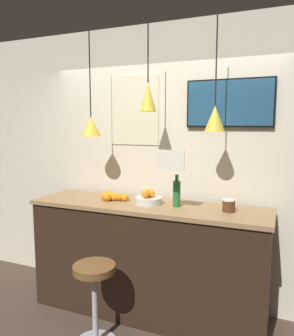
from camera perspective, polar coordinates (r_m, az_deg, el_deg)
back_wall at (r=3.50m, az=2.66°, el=0.57°), size 8.00×0.06×2.90m
service_counter at (r=3.35m, az=-0.00°, el=-15.58°), size 2.32×0.62×1.12m
bar_stool at (r=2.96m, az=-9.10°, el=-20.29°), size 0.37×0.37×0.72m
fruit_bowl at (r=3.16m, az=0.24°, el=-5.33°), size 0.26×0.26×0.15m
orange_pile at (r=3.33m, az=-5.96°, el=-4.94°), size 0.28×0.20×0.09m
juice_bottle at (r=3.06m, az=5.19°, el=-4.37°), size 0.07×0.07×0.30m
spread_jar at (r=2.97m, az=14.04°, el=-6.36°), size 0.11×0.11×0.11m
pendant_lamp_left at (r=3.39m, az=-9.73°, el=7.24°), size 0.20×0.20×1.04m
pendant_lamp_middle at (r=3.11m, az=0.18°, el=12.29°), size 0.15×0.15×0.81m
pendant_lamp_right at (r=2.92m, az=11.74°, el=8.56°), size 0.18×0.18×0.99m
mounted_tv at (r=3.25m, az=14.16°, el=10.90°), size 0.82×0.04×0.46m
hanging_menu_board at (r=2.77m, az=4.15°, el=1.39°), size 0.24×0.01×0.17m
wall_poster at (r=3.56m, az=-2.16°, el=10.01°), size 0.55×0.01×0.74m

